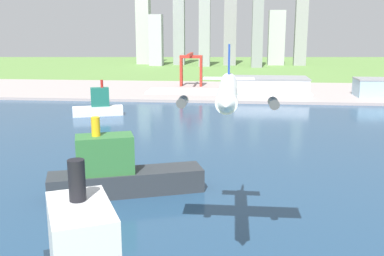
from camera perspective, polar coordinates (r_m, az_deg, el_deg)
The scene contains 10 objects.
ground_plane at distance 263.06m, azimuth 0.11°, elevation -1.08°, with size 2400.00×2400.00×0.00m, color #628E44.
water_bay at distance 205.57m, azimuth -1.51°, elevation -4.99°, with size 840.00×360.00×0.15m, color navy.
industrial_pier at distance 449.28m, azimuth 2.45°, elevation 4.77°, with size 840.00×140.00×2.50m, color #AA9C9A.
airplane_landing at distance 108.70m, azimuth 4.58°, elevation 4.71°, with size 40.06×45.07×14.80m.
container_barge at distance 172.74m, azimuth -9.22°, elevation -5.65°, with size 59.31×31.86×30.33m.
ferry_boat at distance 330.84m, azimuth -11.81°, elevation 2.81°, with size 36.25×19.28×26.04m.
port_crane_red at distance 472.17m, azimuth -0.13°, elevation 8.39°, with size 23.40×41.59×34.95m.
warehouse_main at distance 419.81m, azimuth 9.98°, elevation 5.32°, with size 67.71×36.20×16.02m.
warehouse_annex at distance 434.20m, azimuth 22.55°, elevation 4.80°, with size 38.15×27.51×16.24m.
distant_skyline at distance 782.93m, azimuth 3.36°, elevation 12.66°, with size 295.40×77.17×159.11m.
Camera 1 is at (24.59, 45.53, 61.99)m, focal length 41.84 mm.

